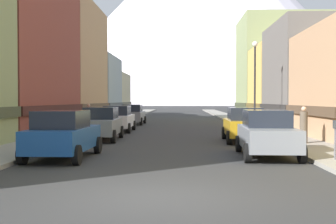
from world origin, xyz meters
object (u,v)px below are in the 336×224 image
Objects in this scene: car_left_0 at (63,134)px; car_left_3 at (133,114)px; car_left_1 at (101,124)px; pedestrian_1 at (89,116)px; car_right_0 at (267,133)px; parking_meter_near at (335,134)px; potted_plant_1 at (61,123)px; car_right_1 at (244,124)px; streetlamp_right at (255,72)px; pedestrian_0 at (304,126)px; car_left_2 at (118,119)px.

car_left_0 and car_left_3 have the same top height.
pedestrian_1 is (-2.45, 8.54, 0.06)m from car_left_1.
car_right_0 is 18.31m from pedestrian_1.
parking_meter_near is 1.35× the size of potted_plant_1.
streetlamp_right is at bearing 75.94° from car_right_1.
pedestrian_0 is (10.05, 4.69, 0.04)m from car_left_0.
car_left_2 is 4.12m from potted_plant_1.
car_left_0 is 7.64m from car_right_0.
pedestrian_0 is (2.45, 3.91, 0.04)m from car_right_0.
parking_meter_near is (9.55, -14.96, 0.11)m from car_left_2.
pedestrian_0 is 0.98× the size of pedestrian_1.
car_left_2 is 4.47× the size of potted_plant_1.
car_right_0 is at bearing -122.02° from pedestrian_0.
car_left_1 is 11.13m from streetlamp_right.
pedestrian_0 is 16.91m from pedestrian_1.
car_right_0 is 15.13m from potted_plant_1.
car_left_0 is at bearing -90.00° from car_left_1.
car_left_3 is at bearing 108.82° from car_right_0.
potted_plant_1 is (-3.20, -2.58, -0.21)m from car_left_2.
car_left_1 is 1.00× the size of car_right_1.
car_left_3 is 3.32× the size of parking_meter_near.
car_left_2 is 3.25m from pedestrian_1.
pedestrian_1 is (-2.45, -7.00, 0.06)m from car_left_3.
parking_meter_near is (9.55, -8.56, 0.11)m from car_left_1.
car_left_1 reaches higher than parking_meter_near.
car_right_0 is at bearing 5.79° from car_left_0.
car_left_0 is 0.76× the size of streetlamp_right.
car_left_3 is 2.53× the size of pedestrian_1.
car_left_3 is 23.57m from car_right_0.
pedestrian_0 reaches higher than car_left_0.
car_left_2 is (0.00, 6.40, 0.00)m from car_left_1.
streetlamp_right is at bearing -5.40° from car_left_2.
car_right_1 is 7.09m from streetlamp_right.
pedestrian_1 is (-10.05, 15.31, 0.06)m from car_right_0.
car_right_0 is (7.60, -13.17, 0.00)m from car_left_2.
car_right_1 is 4.50× the size of potted_plant_1.
streetlamp_right is at bearing 31.18° from car_left_1.
streetlamp_right is at bearing -14.53° from pedestrian_1.
pedestrian_0 reaches higher than car_right_0.
car_left_1 and car_right_0 have the same top height.
car_right_0 is (7.60, -22.31, 0.00)m from car_left_3.
car_left_0 and car_right_0 have the same top height.
car_right_1 is at bearing 42.15° from car_left_0.
car_left_0 is at bearing -90.00° from car_left_3.
car_left_0 is at bearing -155.00° from pedestrian_0.
parking_meter_near is at bearing -76.13° from car_right_1.
streetlamp_right is (11.60, -3.01, 3.03)m from pedestrian_1.
pedestrian_1 is (-2.45, 16.08, 0.06)m from car_left_0.
streetlamp_right is (-0.40, 14.10, 2.97)m from parking_meter_near.
car_left_3 is at bearing 115.13° from car_right_1.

